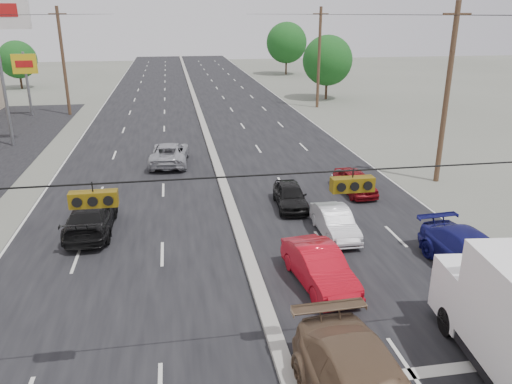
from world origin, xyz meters
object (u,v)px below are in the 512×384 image
(utility_pole_left_c, at_px, (63,61))
(oncoming_far, at_px, (169,154))
(queue_car_a, at_px, (290,196))
(tree_right_far, at_px, (287,43))
(queue_car_b, at_px, (335,223))
(pole_sign_far, at_px, (25,69))
(tree_right_mid, at_px, (327,60))
(utility_pole_right_b, at_px, (447,94))
(queue_car_d, at_px, (472,255))
(red_sedan, at_px, (319,267))
(oncoming_near, at_px, (91,218))
(queue_car_e, at_px, (355,182))
(tree_left_far, at_px, (18,60))
(utility_pole_right_c, at_px, (319,57))

(utility_pole_left_c, height_order, oncoming_far, utility_pole_left_c)
(queue_car_a, bearing_deg, tree_right_far, 81.11)
(queue_car_a, relative_size, queue_car_b, 0.98)
(pole_sign_far, relative_size, queue_car_a, 1.63)
(tree_right_mid, bearing_deg, queue_car_a, -110.13)
(utility_pole_right_b, distance_m, queue_car_a, 10.86)
(tree_right_far, bearing_deg, tree_right_mid, -92.29)
(pole_sign_far, relative_size, queue_car_d, 1.17)
(red_sedan, relative_size, queue_car_b, 1.14)
(red_sedan, bearing_deg, oncoming_near, 137.84)
(tree_right_mid, distance_m, queue_car_e, 32.41)
(utility_pole_right_b, xyz_separation_m, tree_right_mid, (2.50, 30.00, -0.77))
(pole_sign_far, bearing_deg, utility_pole_left_c, 0.00)
(tree_left_far, relative_size, queue_car_b, 1.63)
(tree_left_far, distance_m, red_sedan, 60.56)
(tree_right_mid, distance_m, oncoming_near, 40.62)
(tree_right_mid, relative_size, queue_car_a, 1.94)
(utility_pole_left_c, relative_size, tree_right_far, 1.23)
(utility_pole_left_c, xyz_separation_m, queue_car_a, (15.50, -27.74, -4.48))
(utility_pole_right_c, bearing_deg, oncoming_far, -129.49)
(utility_pole_left_c, xyz_separation_m, tree_left_far, (-9.50, 20.00, -1.39))
(queue_car_e, bearing_deg, tree_right_far, 78.02)
(tree_right_far, distance_m, oncoming_near, 63.53)
(pole_sign_far, height_order, oncoming_far, pole_sign_far)
(utility_pole_left_c, relative_size, queue_car_d, 1.95)
(queue_car_e, relative_size, oncoming_near, 0.76)
(queue_car_d, bearing_deg, queue_car_b, 130.37)
(utility_pole_right_c, bearing_deg, utility_pole_left_c, 180.00)
(queue_car_a, distance_m, queue_car_b, 3.83)
(tree_left_far, height_order, tree_right_mid, tree_right_mid)
(red_sedan, height_order, queue_car_e, red_sedan)
(utility_pole_right_c, height_order, queue_car_a, utility_pole_right_c)
(queue_car_d, bearing_deg, utility_pole_right_b, 63.78)
(queue_car_b, height_order, oncoming_far, oncoming_far)
(utility_pole_right_b, distance_m, red_sedan, 15.26)
(utility_pole_left_c, bearing_deg, queue_car_b, -62.06)
(utility_pole_right_b, height_order, tree_right_mid, utility_pole_right_b)
(tree_left_far, bearing_deg, red_sedan, -66.37)
(queue_car_b, bearing_deg, queue_car_d, -45.60)
(queue_car_a, bearing_deg, utility_pole_left_c, 123.00)
(tree_right_far, distance_m, queue_car_b, 62.68)
(tree_right_far, height_order, queue_car_e, tree_right_far)
(oncoming_near, bearing_deg, queue_car_b, 169.11)
(utility_pole_right_b, distance_m, queue_car_d, 12.19)
(tree_left_far, bearing_deg, queue_car_a, -62.36)
(queue_car_b, bearing_deg, utility_pole_right_b, 37.69)
(queue_car_a, bearing_deg, pole_sign_far, 128.21)
(utility_pole_right_c, distance_m, queue_car_a, 29.66)
(queue_car_a, bearing_deg, queue_car_e, 25.05)
(utility_pole_left_c, height_order, tree_right_mid, utility_pole_left_c)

